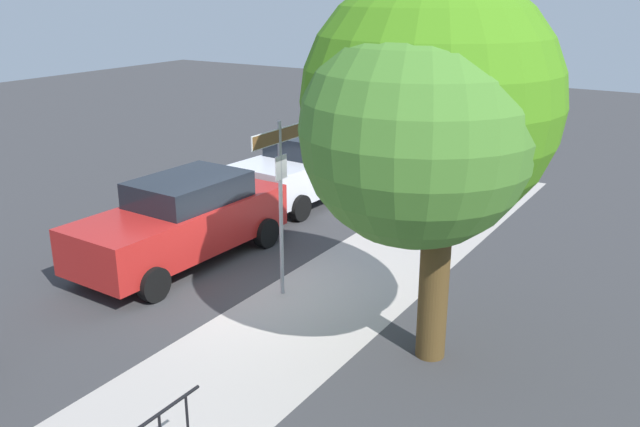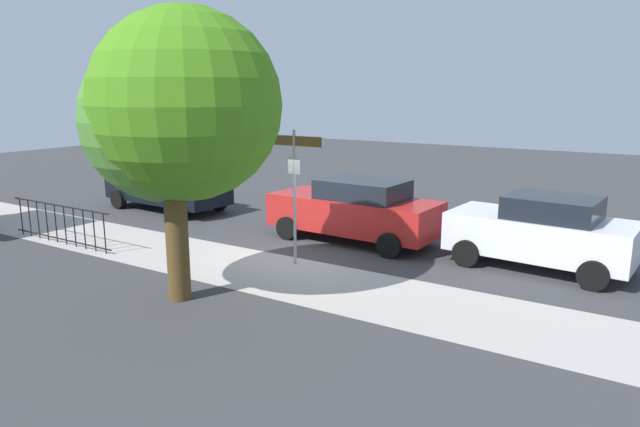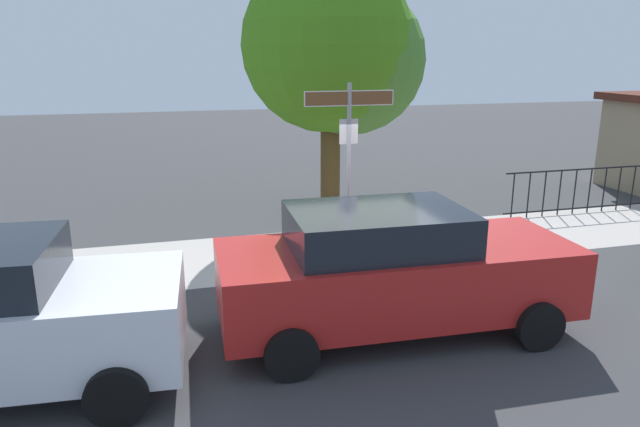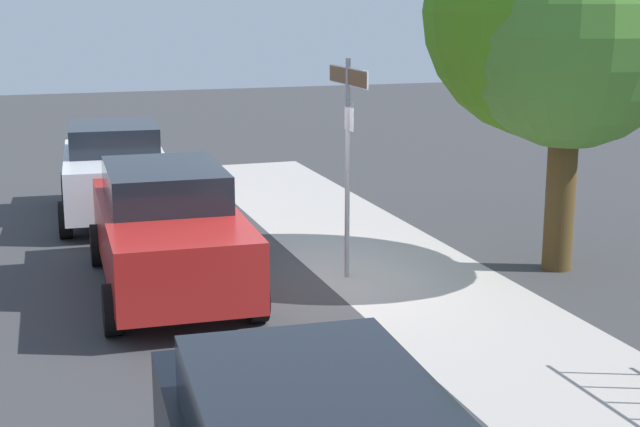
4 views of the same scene
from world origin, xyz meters
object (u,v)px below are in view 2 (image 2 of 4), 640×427
object	(u,v)px
shade_tree	(180,108)
street_sign	(294,169)
car_red	(355,210)
car_black	(168,187)
car_white	(542,231)

from	to	relation	value
shade_tree	street_sign	bearing A→B (deg)	-100.96
car_red	car_black	size ratio (longest dim) A/B	1.01
car_white	car_black	bearing A→B (deg)	4.06
car_red	car_black	distance (m)	7.44
car_black	car_white	bearing A→B (deg)	-177.01
car_red	street_sign	bearing A→B (deg)	87.68
car_white	car_black	world-z (taller)	car_white
shade_tree	car_black	xyz separation A→B (m)	(6.67, -5.72, -2.93)
shade_tree	car_white	size ratio (longest dim) A/B	1.35
car_white	car_red	bearing A→B (deg)	6.47
shade_tree	car_white	world-z (taller)	shade_tree
shade_tree	car_red	size ratio (longest dim) A/B	1.18
shade_tree	car_black	size ratio (longest dim) A/B	1.20
street_sign	car_black	world-z (taller)	street_sign
shade_tree	car_white	bearing A→B (deg)	-134.33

